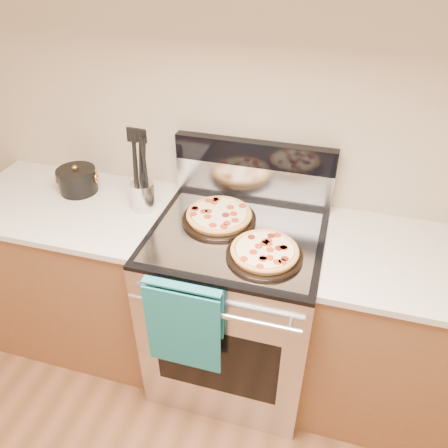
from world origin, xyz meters
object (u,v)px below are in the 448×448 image
(saucepan, at_px, (78,181))
(pepperoni_pizza_front, at_px, (265,252))
(utensil_crock, at_px, (143,196))
(range_body, at_px, (235,308))
(pepperoni_pizza_back, at_px, (219,216))

(saucepan, bearing_deg, pepperoni_pizza_front, -15.13)
(utensil_crock, bearing_deg, saucepan, 171.66)
(range_body, relative_size, utensil_crock, 6.45)
(range_body, bearing_deg, pepperoni_pizza_front, -40.91)
(pepperoni_pizza_front, xyz_separation_m, utensil_crock, (-0.63, 0.22, 0.03))
(range_body, distance_m, saucepan, 1.02)
(range_body, relative_size, pepperoni_pizza_front, 2.90)
(saucepan, bearing_deg, range_body, -9.49)
(utensil_crock, distance_m, saucepan, 0.39)
(range_body, relative_size, saucepan, 4.83)
(range_body, bearing_deg, saucepan, 170.51)
(range_body, height_order, saucepan, saucepan)
(pepperoni_pizza_back, xyz_separation_m, saucepan, (-0.77, 0.08, 0.02))
(range_body, height_order, utensil_crock, utensil_crock)
(pepperoni_pizza_front, relative_size, saucepan, 1.66)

